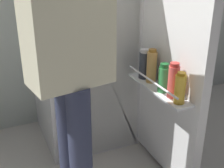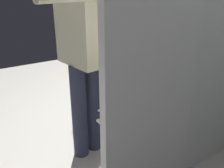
% 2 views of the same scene
% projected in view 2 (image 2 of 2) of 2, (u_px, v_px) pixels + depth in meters
% --- Properties ---
extents(ground_plane, '(5.98, 5.98, 0.00)m').
position_uv_depth(ground_plane, '(123.00, 163.00, 1.95)').
color(ground_plane, '#B7B2A8').
extents(refrigerator, '(0.70, 1.28, 1.61)m').
position_uv_depth(refrigerator, '(182.00, 57.00, 1.88)').
color(refrigerator, white).
rests_on(refrigerator, ground_plane).
extents(person, '(0.58, 0.64, 1.57)m').
position_uv_depth(person, '(84.00, 44.00, 1.74)').
color(person, '#2D334C').
rests_on(person, ground_plane).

